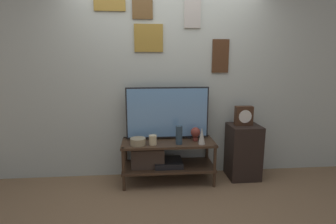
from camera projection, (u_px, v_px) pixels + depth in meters
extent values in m
plane|color=#846647|center=(170.00, 191.00, 3.23)|extent=(12.00, 12.00, 0.00)
cube|color=beige|center=(166.00, 78.00, 3.52)|extent=(6.40, 0.06, 2.70)
cube|color=#4C2D19|center=(220.00, 56.00, 3.49)|extent=(0.22, 0.02, 0.44)
cube|color=#BCB299|center=(221.00, 56.00, 3.48)|extent=(0.19, 0.01, 0.40)
cube|color=olive|center=(149.00, 38.00, 3.36)|extent=(0.37, 0.02, 0.35)
cube|color=beige|center=(149.00, 38.00, 3.35)|extent=(0.33, 0.01, 0.31)
cube|color=brown|center=(142.00, 3.00, 3.27)|extent=(0.26, 0.02, 0.37)
cube|color=slate|center=(142.00, 3.00, 3.26)|extent=(0.22, 0.01, 0.34)
cube|color=olive|center=(110.00, 3.00, 3.23)|extent=(0.39, 0.02, 0.19)
cube|color=#BCB299|center=(110.00, 3.00, 3.23)|extent=(0.35, 0.01, 0.15)
cube|color=#B7B2A8|center=(193.00, 8.00, 3.33)|extent=(0.21, 0.02, 0.48)
cube|color=#2D2D33|center=(193.00, 8.00, 3.33)|extent=(0.18, 0.01, 0.45)
cube|color=#422D1E|center=(168.00, 142.00, 3.39)|extent=(1.19, 0.48, 0.03)
cube|color=#422D1E|center=(168.00, 166.00, 3.46)|extent=(1.19, 0.48, 0.03)
cylinder|color=#422D1E|center=(124.00, 170.00, 3.19)|extent=(0.04, 0.04, 0.55)
cylinder|color=#422D1E|center=(215.00, 166.00, 3.29)|extent=(0.04, 0.04, 0.55)
cylinder|color=#422D1E|center=(126.00, 157.00, 3.60)|extent=(0.04, 0.04, 0.55)
cylinder|color=#422D1E|center=(207.00, 154.00, 3.70)|extent=(0.04, 0.04, 0.55)
cube|color=black|center=(168.00, 163.00, 3.45)|extent=(0.36, 0.34, 0.07)
cube|color=#47382D|center=(148.00, 157.00, 3.41)|extent=(0.42, 0.27, 0.25)
cylinder|color=black|center=(145.00, 139.00, 3.47)|extent=(0.05, 0.05, 0.02)
cylinder|color=black|center=(189.00, 138.00, 3.52)|extent=(0.05, 0.05, 0.02)
cube|color=black|center=(167.00, 113.00, 3.43)|extent=(1.08, 0.04, 0.67)
cube|color=#6B9ED1|center=(167.00, 113.00, 3.41)|extent=(1.04, 0.01, 0.64)
cone|color=beige|center=(202.00, 136.00, 3.26)|extent=(0.09, 0.09, 0.21)
cylinder|color=tan|center=(138.00, 142.00, 3.24)|extent=(0.19, 0.19, 0.09)
cylinder|color=#2D4251|center=(179.00, 135.00, 3.26)|extent=(0.08, 0.08, 0.24)
cylinder|color=beige|center=(153.00, 140.00, 3.25)|extent=(0.10, 0.10, 0.12)
cylinder|color=brown|center=(195.00, 139.00, 3.41)|extent=(0.06, 0.06, 0.05)
sphere|color=brown|center=(196.00, 132.00, 3.40)|extent=(0.13, 0.13, 0.13)
cube|color=black|center=(243.00, 151.00, 3.56)|extent=(0.41, 0.39, 0.73)
cube|color=#422819|center=(244.00, 116.00, 3.48)|extent=(0.23, 0.10, 0.25)
cylinder|color=white|center=(245.00, 117.00, 3.42)|extent=(0.17, 0.01, 0.17)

